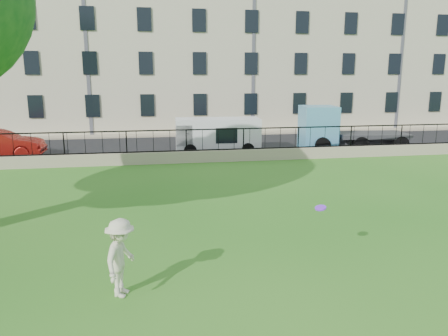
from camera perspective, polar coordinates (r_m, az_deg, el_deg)
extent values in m
plane|color=#256B19|center=(11.26, 0.43, -11.61)|extent=(120.00, 120.00, 0.00)
cube|color=tan|center=(22.61, -4.91, 1.47)|extent=(50.00, 0.40, 0.60)
cube|color=black|center=(22.55, -4.92, 2.29)|extent=(50.00, 0.05, 0.06)
cube|color=black|center=(22.39, -4.98, 4.99)|extent=(50.00, 0.05, 0.06)
cube|color=black|center=(27.27, -5.74, 2.71)|extent=(60.00, 9.00, 0.01)
cube|color=tan|center=(32.39, -6.40, 4.34)|extent=(60.00, 1.40, 0.12)
cube|color=beige|center=(37.82, -7.17, 15.26)|extent=(56.00, 10.00, 13.00)
imported|color=beige|center=(9.44, -13.31, -11.34)|extent=(0.95, 1.23, 1.67)
cylinder|color=#7C29ED|center=(10.68, 12.50, -5.10)|extent=(0.35, 0.36, 0.12)
cube|color=silver|center=(25.08, -0.84, 4.22)|extent=(4.84, 2.07, 2.00)
cube|color=#539BC2|center=(27.52, 16.41, 5.08)|extent=(6.39, 2.81, 2.60)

